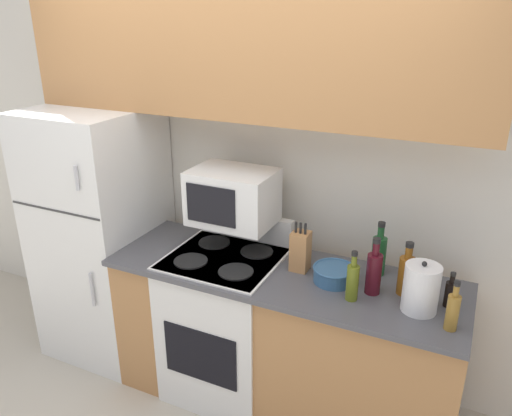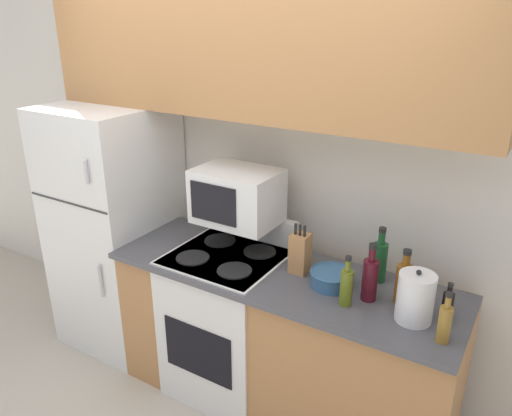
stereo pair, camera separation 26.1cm
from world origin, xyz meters
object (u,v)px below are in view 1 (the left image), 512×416
(refrigerator, at_px, (102,234))
(bottle_wine_red, at_px, (374,272))
(bottle_wine_green, at_px, (379,254))
(bottle_vinegar, at_px, (453,311))
(stove, at_px, (226,322))
(bottle_whiskey, at_px, (406,274))
(microwave, at_px, (233,197))
(bottle_olive_oil, at_px, (352,281))
(bottle_soy_sauce, at_px, (450,293))
(knife_block, at_px, (300,251))
(kettle, at_px, (421,288))
(bowl, at_px, (334,274))

(refrigerator, relative_size, bottle_wine_red, 5.56)
(bottle_wine_green, bearing_deg, bottle_vinegar, -41.74)
(stove, bearing_deg, bottle_whiskey, 2.88)
(refrigerator, bearing_deg, microwave, 3.71)
(bottle_vinegar, height_order, bottle_wine_green, bottle_wine_green)
(bottle_vinegar, bearing_deg, bottle_olive_oil, 173.53)
(refrigerator, distance_m, bottle_wine_red, 1.82)
(stove, relative_size, bottle_wine_green, 3.57)
(refrigerator, bearing_deg, bottle_wine_red, -2.30)
(bottle_soy_sauce, bearing_deg, bottle_wine_green, 156.09)
(microwave, xyz_separation_m, knife_block, (0.44, -0.06, -0.22))
(bottle_whiskey, height_order, kettle, bottle_whiskey)
(bottle_soy_sauce, height_order, bottle_whiskey, bottle_whiskey)
(stove, bearing_deg, bottle_wine_red, -0.80)
(stove, bearing_deg, bottle_vinegar, -7.83)
(stove, distance_m, knife_block, 0.70)
(refrigerator, height_order, kettle, refrigerator)
(bowl, relative_size, bottle_whiskey, 0.80)
(refrigerator, distance_m, kettle, 2.05)
(stove, distance_m, bottle_olive_oil, 0.94)
(stove, relative_size, microwave, 2.29)
(microwave, height_order, bowl, microwave)
(kettle, bearing_deg, bottle_wine_red, 165.18)
(stove, distance_m, kettle, 1.21)
(knife_block, xyz_separation_m, kettle, (0.65, -0.13, 0.00))
(refrigerator, distance_m, bottle_vinegar, 2.21)
(bottle_soy_sauce, xyz_separation_m, bottle_wine_red, (-0.36, -0.04, 0.05))
(bowl, height_order, bottle_soy_sauce, bottle_soy_sauce)
(bottle_vinegar, height_order, bottle_whiskey, bottle_whiskey)
(microwave, distance_m, bottle_olive_oil, 0.84)
(bottle_wine_green, distance_m, bottle_whiskey, 0.22)
(refrigerator, relative_size, bottle_wine_green, 5.56)
(bottle_whiskey, bearing_deg, bottle_olive_oil, -143.40)
(refrigerator, xyz_separation_m, knife_block, (1.40, -0.00, 0.18))
(knife_block, xyz_separation_m, bottle_vinegar, (0.80, -0.23, -0.02))
(knife_block, height_order, bowl, knife_block)
(stove, xyz_separation_m, bottle_wine_green, (0.83, 0.19, 0.55))
(bottle_wine_green, bearing_deg, bottle_wine_red, -84.25)
(bowl, bearing_deg, refrigerator, 178.28)
(bottle_vinegar, bearing_deg, microwave, 166.71)
(bottle_vinegar, bearing_deg, knife_block, 164.01)
(stove, xyz_separation_m, kettle, (1.08, -0.07, 0.55))
(microwave, height_order, bottle_whiskey, microwave)
(bottle_whiskey, bearing_deg, microwave, 175.82)
(microwave, xyz_separation_m, bottle_wine_red, (0.85, -0.13, -0.21))
(bottle_wine_red, distance_m, kettle, 0.24)
(bottle_wine_green, relative_size, bottle_olive_oil, 1.15)
(stove, bearing_deg, bottle_wine_green, 13.09)
(bottle_olive_oil, bearing_deg, knife_block, 152.25)
(bowl, relative_size, bottle_wine_red, 0.75)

